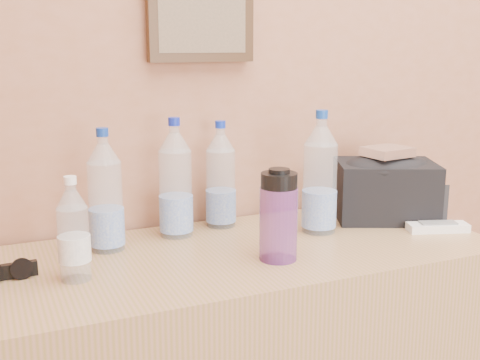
% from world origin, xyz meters
% --- Properties ---
extents(picture_frame, '(0.30, 0.03, 0.25)m').
position_xyz_m(picture_frame, '(-0.52, 1.98, 1.40)').
color(picture_frame, '#382311').
rests_on(picture_frame, room_shell).
extents(pet_large_a, '(0.08, 0.08, 0.31)m').
position_xyz_m(pet_large_a, '(-0.83, 1.84, 0.95)').
color(pet_large_a, white).
rests_on(pet_large_a, dresser).
extents(pet_large_b, '(0.08, 0.08, 0.30)m').
position_xyz_m(pet_large_b, '(-0.49, 1.92, 0.95)').
color(pet_large_b, '#C7F0FE').
rests_on(pet_large_b, dresser).
extents(pet_large_c, '(0.09, 0.09, 0.32)m').
position_xyz_m(pet_large_c, '(-0.63, 1.88, 0.96)').
color(pet_large_c, white).
rests_on(pet_large_c, dresser).
extents(pet_large_d, '(0.09, 0.09, 0.34)m').
position_xyz_m(pet_large_d, '(-0.26, 1.76, 0.96)').
color(pet_large_d, '#CAF0FD').
rests_on(pet_large_d, dresser).
extents(pet_small, '(0.07, 0.07, 0.23)m').
position_xyz_m(pet_small, '(-0.93, 1.67, 0.92)').
color(pet_small, silver).
rests_on(pet_small, dresser).
extents(nalgene_bottle, '(0.09, 0.09, 0.22)m').
position_xyz_m(nalgene_bottle, '(-0.46, 1.61, 0.93)').
color(nalgene_bottle, '#763696').
rests_on(nalgene_bottle, dresser).
extents(sunglasses, '(0.13, 0.05, 0.03)m').
position_xyz_m(sunglasses, '(-1.07, 1.73, 0.83)').
color(sunglasses, black).
rests_on(sunglasses, dresser).
extents(ac_remote, '(0.17, 0.10, 0.02)m').
position_xyz_m(ac_remote, '(0.04, 1.63, 0.83)').
color(ac_remote, white).
rests_on(ac_remote, dresser).
extents(toiletry_bag, '(0.34, 0.30, 0.19)m').
position_xyz_m(toiletry_bag, '(-0.01, 1.79, 0.91)').
color(toiletry_bag, black).
rests_on(toiletry_bag, dresser).
extents(foil_packet, '(0.14, 0.12, 0.03)m').
position_xyz_m(foil_packet, '(-0.03, 1.78, 1.02)').
color(foil_packet, white).
rests_on(foil_packet, toiletry_bag).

